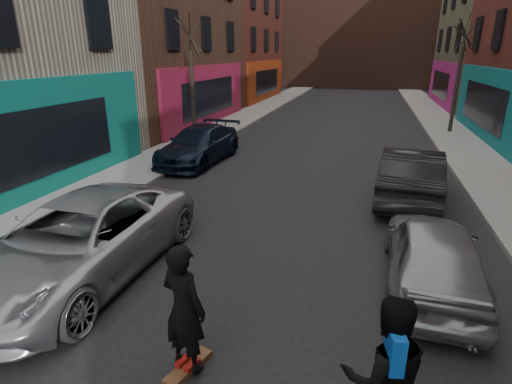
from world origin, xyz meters
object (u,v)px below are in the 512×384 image
Objects in this scene: parked_right_end at (411,174)px; parked_right_far at (433,254)px; tree_left_far at (192,71)px; parked_left_far at (80,240)px; skateboard at (188,368)px; pedestrian at (385,377)px; parked_left_end at (199,145)px; tree_right_far at (460,66)px; skateboarder at (184,309)px.

parked_right_far is at bearing 95.86° from parked_right_end.
tree_left_far reaches higher than parked_left_far.
parked_right_end is at bearing 44.92° from parked_left_far.
skateboard is at bearing -66.65° from tree_left_far.
parked_right_end is at bearing 84.10° from skateboard.
parked_right_far is at bearing -117.09° from pedestrian.
parked_left_end is 8.16m from parked_right_end.
parked_right_end reaches higher than parked_right_far.
tree_left_far is 1.34× the size of parked_left_end.
parked_left_end is 2.52× the size of pedestrian.
parked_right_far is at bearing 13.05° from parked_left_far.
skateboard is (3.05, -1.79, -0.72)m from parked_left_far.
tree_left_far is 12.51m from parked_left_far.
tree_left_far is 1.62× the size of parked_right_far.
parked_left_end is (-1.26, 8.71, -0.06)m from parked_left_far.
tree_right_far is at bearing -98.69° from parked_right_end.
tree_left_far is 15.09m from skateboarder.
pedestrian is (-3.98, -20.14, -2.56)m from tree_right_far.
pedestrian is (2.51, -0.46, 0.92)m from skateboard.
parked_right_far is at bearing -120.08° from skateboarder.
pedestrian reaches higher than parked_left_far.
parked_left_far is at bearing 49.91° from parked_right_end.
parked_right_far is (6.54, 1.41, -0.09)m from parked_left_far.
parked_left_far is 1.38× the size of parked_right_far.
parked_right_end reaches higher than skateboard.
skateboarder reaches higher than parked_left_end.
pedestrian is at bearing -101.16° from tree_right_far.
tree_left_far is at bearing 130.71° from skateboard.
pedestrian is at bearing -54.53° from parked_left_end.
parked_right_end is (6.54, 6.33, 0.01)m from parked_left_far.
parked_left_far is at bearing -118.07° from tree_right_far.
tree_left_far is at bearing 120.26° from parked_left_end.
tree_right_far is 20.69m from pedestrian.
skateboarder is at bearing -108.25° from tree_right_far.
tree_right_far is 1.69× the size of parked_right_far.
parked_right_end is 2.57× the size of skateboarder.
tree_right_far is at bearing 25.82° from tree_left_far.
parked_left_far is at bearing -76.49° from tree_left_far.
tree_left_far is at bearing 104.38° from parked_left_far.
tree_right_far is 12.26m from parked_right_end.
tree_right_far reaches higher than tree_left_far.
skateboard is at bearing 72.61° from parked_right_end.
skateboard is at bearing -22.46° from pedestrian.
skateboarder is (-3.49, -8.12, 0.24)m from parked_right_end.
parked_left_far reaches higher than parked_right_far.
parked_right_far reaches higher than skateboard.
skateboarder is (0.00, 0.00, 0.97)m from skateboard.
parked_left_end is 6.08× the size of skateboard.
parked_left_end is at bearing -139.63° from tree_right_far.
parked_left_far is at bearing -34.17° from pedestrian.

